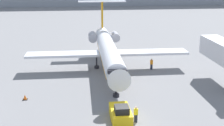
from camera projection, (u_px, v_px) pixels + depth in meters
ground_plane at (125, 124)px, 31.35m from camera, size 600.00×600.00×0.00m
airplane_main at (108, 49)px, 48.04m from camera, size 25.05×27.80×9.51m
pushback_tug at (121, 113)px, 32.00m from camera, size 1.99×4.07×1.88m
worker_near_tug at (136, 114)px, 31.47m from camera, size 0.40×0.24×1.70m
worker_by_wing at (151, 64)px, 48.59m from camera, size 0.40×0.24×1.74m
traffic_cone_left at (25, 97)px, 37.20m from camera, size 0.57×0.57×0.64m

